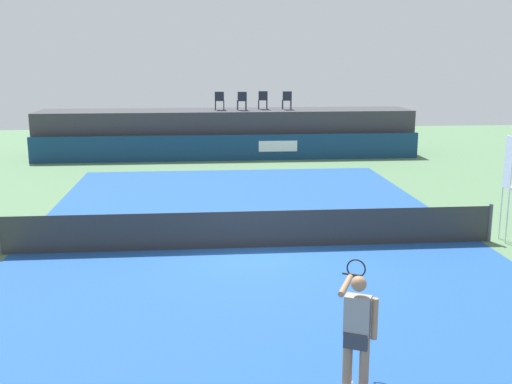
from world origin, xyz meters
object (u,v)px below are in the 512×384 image
at_px(spectator_chair_center, 263,99).
at_px(net_post_far, 490,223).
at_px(spectator_chair_left, 242,100).
at_px(umpire_chair, 511,181).
at_px(tennis_player, 357,330).
at_px(spectator_chair_right, 287,99).
at_px(tennis_ball, 85,238).
at_px(spectator_chair_far_left, 219,100).

distance_m(spectator_chair_center, net_post_far, 16.20).
distance_m(spectator_chair_left, umpire_chair, 16.13).
xyz_separation_m(umpire_chair, tennis_player, (-5.78, -7.01, -0.63)).
bearing_deg(spectator_chair_right, tennis_player, -95.36).
bearing_deg(spectator_chair_center, umpire_chair, -72.55).
height_order(spectator_chair_right, tennis_player, spectator_chair_right).
height_order(net_post_far, tennis_ball, net_post_far).
distance_m(spectator_chair_right, net_post_far, 15.65).
height_order(spectator_chair_center, spectator_chair_right, same).
relative_size(spectator_chair_far_left, tennis_player, 0.50).
xyz_separation_m(spectator_chair_right, tennis_player, (-2.08, -22.16, -1.73)).
height_order(spectator_chair_right, tennis_ball, spectator_chair_right).
bearing_deg(umpire_chair, spectator_chair_far_left, 114.72).
bearing_deg(spectator_chair_right, umpire_chair, -76.26).
bearing_deg(umpire_chair, spectator_chair_center, 107.45).
distance_m(spectator_chair_right, tennis_ball, 16.06).
xyz_separation_m(spectator_chair_center, tennis_player, (-0.93, -22.44, -1.73)).
bearing_deg(tennis_player, spectator_chair_left, 90.33).
distance_m(spectator_chair_far_left, spectator_chair_center, 2.15).
xyz_separation_m(net_post_far, tennis_player, (-5.32, -7.01, 0.46)).
height_order(net_post_far, tennis_player, tennis_player).
xyz_separation_m(spectator_chair_right, tennis_ball, (-7.31, -14.04, -2.66)).
relative_size(spectator_chair_left, spectator_chair_right, 1.00).
relative_size(spectator_chair_far_left, spectator_chair_left, 1.00).
bearing_deg(net_post_far, spectator_chair_left, 109.99).
distance_m(spectator_chair_far_left, spectator_chair_right, 3.28).
distance_m(umpire_chair, tennis_player, 9.11).
bearing_deg(tennis_ball, tennis_player, -57.17).
height_order(umpire_chair, tennis_player, umpire_chair).
relative_size(tennis_player, tennis_ball, 26.03).
distance_m(spectator_chair_left, tennis_ball, 15.02).
bearing_deg(spectator_chair_far_left, spectator_chair_right, -0.32).
bearing_deg(spectator_chair_right, tennis_ball, -117.51).
height_order(umpire_chair, net_post_far, umpire_chair).
bearing_deg(umpire_chair, spectator_chair_right, 103.74).
distance_m(spectator_chair_far_left, tennis_player, 22.27).
distance_m(spectator_chair_left, spectator_chair_center, 1.16).
height_order(spectator_chair_center, tennis_player, spectator_chair_center).
distance_m(tennis_player, tennis_ball, 9.70).
height_order(spectator_chair_center, umpire_chair, spectator_chair_center).
distance_m(spectator_chair_far_left, tennis_ball, 14.87).
bearing_deg(tennis_ball, umpire_chair, -5.69).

